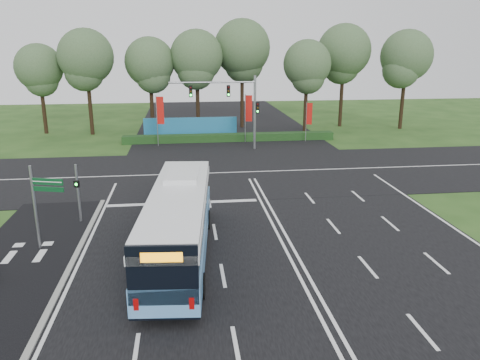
{
  "coord_description": "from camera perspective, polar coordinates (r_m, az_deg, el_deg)",
  "views": [
    {
      "loc": [
        -4.81,
        -23.4,
        9.74
      ],
      "look_at": [
        -1.69,
        2.0,
        2.32
      ],
      "focal_mm": 35.0,
      "sensor_mm": 36.0,
      "label": 1
    }
  ],
  "objects": [
    {
      "name": "banner_flag_left",
      "position": [
        46.79,
        -9.8,
        7.97
      ],
      "size": [
        0.74,
        0.13,
        5.02
      ],
      "rotation": [
        0.0,
        0.0,
        -0.1
      ],
      "color": "gray",
      "rests_on": "ground"
    },
    {
      "name": "eucalyptus_row",
      "position": [
        54.97,
        -0.53,
        14.86
      ],
      "size": [
        47.06,
        9.58,
        12.72
      ],
      "color": "black",
      "rests_on": "ground"
    },
    {
      "name": "road_cross",
      "position": [
        37.02,
        0.7,
        0.96
      ],
      "size": [
        120.0,
        14.0,
        0.05
      ],
      "primitive_type": "cube",
      "color": "black",
      "rests_on": "ground"
    },
    {
      "name": "street_sign",
      "position": [
        24.4,
        -23.15,
        -2.04
      ],
      "size": [
        1.61,
        0.52,
        4.25
      ],
      "rotation": [
        0.0,
        0.0,
        -0.27
      ],
      "color": "gray",
      "rests_on": "ground"
    },
    {
      "name": "traffic_light_gantry",
      "position": [
        44.48,
        -0.49,
        9.62
      ],
      "size": [
        8.41,
        0.28,
        7.0
      ],
      "color": "gray",
      "rests_on": "ground"
    },
    {
      "name": "blue_hoarding",
      "position": [
        51.14,
        -6.04,
        6.36
      ],
      "size": [
        10.0,
        0.3,
        2.2
      ],
      "primitive_type": "cube",
      "color": "#1C6D9C",
      "rests_on": "ground"
    },
    {
      "name": "city_bus",
      "position": [
        22.12,
        -7.46,
        -5.11
      ],
      "size": [
        3.58,
        12.35,
        3.5
      ],
      "rotation": [
        0.0,
        0.0,
        -0.09
      ],
      "color": "#5C99D6",
      "rests_on": "ground"
    },
    {
      "name": "kerb_strip",
      "position": [
        23.19,
        -19.78,
        -9.52
      ],
      "size": [
        0.25,
        18.0,
        0.12
      ],
      "primitive_type": "cube",
      "color": "gray",
      "rests_on": "ground"
    },
    {
      "name": "hedge",
      "position": [
        49.04,
        -1.26,
        5.19
      ],
      "size": [
        22.0,
        1.2,
        0.8
      ],
      "primitive_type": "cube",
      "color": "#123313",
      "rests_on": "ground"
    },
    {
      "name": "bike_path",
      "position": [
        23.87,
        -25.47,
        -9.51
      ],
      "size": [
        5.0,
        18.0,
        0.06
      ],
      "primitive_type": "cube",
      "color": "black",
      "rests_on": "ground"
    },
    {
      "name": "ground",
      "position": [
        25.8,
        4.28,
        -6.05
      ],
      "size": [
        120.0,
        120.0,
        0.0
      ],
      "primitive_type": "plane",
      "color": "#234517",
      "rests_on": "ground"
    },
    {
      "name": "road_main",
      "position": [
        25.79,
        4.29,
        -6.01
      ],
      "size": [
        20.0,
        120.0,
        0.04
      ],
      "primitive_type": "cube",
      "color": "black",
      "rests_on": "ground"
    },
    {
      "name": "banner_flag_right",
      "position": [
        48.94,
        8.36,
        7.74
      ],
      "size": [
        0.58,
        0.26,
        4.13
      ],
      "rotation": [
        0.0,
        0.0,
        -0.37
      ],
      "color": "gray",
      "rests_on": "ground"
    },
    {
      "name": "banner_flag_mid",
      "position": [
        48.03,
        0.95,
        8.36
      ],
      "size": [
        0.72,
        0.2,
        4.95
      ],
      "rotation": [
        0.0,
        0.0,
        -0.2
      ],
      "color": "gray",
      "rests_on": "ground"
    },
    {
      "name": "pedestrian_signal",
      "position": [
        27.67,
        -19.16,
        -1.31
      ],
      "size": [
        0.32,
        0.42,
        3.39
      ],
      "rotation": [
        0.0,
        0.0,
        -0.41
      ],
      "color": "gray",
      "rests_on": "ground"
    }
  ]
}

